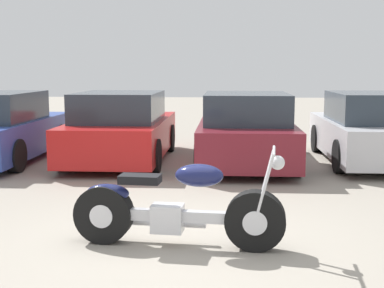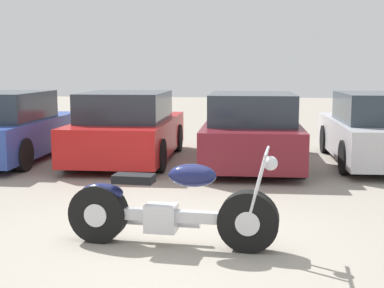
% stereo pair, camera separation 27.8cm
% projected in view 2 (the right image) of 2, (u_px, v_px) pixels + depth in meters
% --- Properties ---
extents(ground_plane, '(60.00, 60.00, 0.00)m').
position_uv_depth(ground_plane, '(176.00, 243.00, 5.90)').
color(ground_plane, gray).
extents(motorcycle, '(2.32, 0.67, 1.09)m').
position_uv_depth(motorcycle, '(169.00, 209.00, 5.77)').
color(motorcycle, black).
rests_on(motorcycle, ground_plane).
extents(parked_car_blue, '(1.90, 4.11, 1.44)m').
position_uv_depth(parked_car_blue, '(7.00, 128.00, 11.21)').
color(parked_car_blue, '#2D479E').
rests_on(parked_car_blue, ground_plane).
extents(parked_car_red, '(1.90, 4.11, 1.44)m').
position_uv_depth(parked_car_red, '(128.00, 129.00, 11.12)').
color(parked_car_red, red).
rests_on(parked_car_red, ground_plane).
extents(parked_car_maroon, '(1.90, 4.11, 1.44)m').
position_uv_depth(parked_car_maroon, '(252.00, 132.00, 10.64)').
color(parked_car_maroon, maroon).
rests_on(parked_car_maroon, ground_plane).
extents(parked_car_silver, '(1.90, 4.11, 1.44)m').
position_uv_depth(parked_car_silver, '(379.00, 131.00, 10.76)').
color(parked_car_silver, '#BCBCC1').
rests_on(parked_car_silver, ground_plane).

